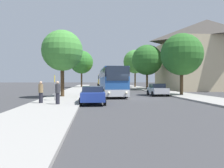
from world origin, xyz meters
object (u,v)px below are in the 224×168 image
object	(u,v)px
bus_front	(112,81)
pedestrian_waiting_near	(41,92)
tree_left_far	(82,62)
tree_right_far	(147,60)
bus_middle	(106,81)
bus_stop_sign	(55,84)
parked_car_right_near	(157,89)
pedestrian_waiting_far	(58,93)
tree_left_near	(62,51)
bus_rear	(103,81)
parked_car_left_curb	(93,94)
tree_right_near	(182,55)
tree_right_mid	(135,62)

from	to	relation	value
bus_front	pedestrian_waiting_near	world-z (taller)	bus_front
tree_left_far	tree_right_far	bearing A→B (deg)	-47.39
bus_middle	bus_stop_sign	size ratio (longest dim) A/B	5.35
bus_front	parked_car_right_near	size ratio (longest dim) A/B	2.66
pedestrian_waiting_near	pedestrian_waiting_far	distance (m)	1.71
pedestrian_waiting_far	tree_left_near	world-z (taller)	tree_left_near
bus_rear	tree_right_far	xyz separation A→B (m)	(7.86, -15.22, 4.10)
bus_front	bus_middle	size ratio (longest dim) A/B	0.93
parked_car_left_curb	bus_rear	bearing A→B (deg)	86.09
bus_middle	bus_stop_sign	bearing A→B (deg)	-103.63
tree_right_near	tree_right_mid	size ratio (longest dim) A/B	0.78
tree_left_near	tree_right_near	bearing A→B (deg)	6.18
tree_right_far	bus_front	bearing A→B (deg)	-118.96
pedestrian_waiting_near	tree_left_near	distance (m)	8.06
bus_middle	tree_right_near	distance (m)	19.24
bus_stop_sign	pedestrian_waiting_near	distance (m)	2.39
bus_rear	pedestrian_waiting_far	size ratio (longest dim) A/B	6.79
tree_left_far	parked_car_right_near	bearing A→B (deg)	-70.28
bus_front	tree_right_mid	bearing A→B (deg)	72.97
tree_left_near	pedestrian_waiting_far	bearing A→B (deg)	-84.96
bus_stop_sign	tree_left_far	world-z (taller)	tree_left_far
parked_car_left_curb	tree_left_far	size ratio (longest dim) A/B	0.48
tree_left_near	tree_right_far	distance (m)	22.21
parked_car_right_near	bus_stop_sign	size ratio (longest dim) A/B	1.87
bus_middle	tree_left_far	distance (m)	14.93
tree_left_far	bus_stop_sign	bearing A→B (deg)	-90.97
pedestrian_waiting_far	tree_right_mid	world-z (taller)	tree_right_mid
bus_rear	pedestrian_waiting_far	distance (m)	40.74
tree_left_near	tree_right_far	size ratio (longest dim) A/B	0.84
bus_rear	tree_left_far	world-z (taller)	tree_left_far
bus_rear	tree_left_far	distance (m)	7.26
bus_rear	tree_right_mid	bearing A→B (deg)	-5.14
bus_middle	tree_left_near	bearing A→B (deg)	-106.90
bus_rear	parked_car_right_near	xyz separation A→B (m)	(5.23, -30.51, -0.93)
tree_right_near	tree_right_mid	distance (m)	30.19
bus_rear	tree_left_far	bearing A→B (deg)	-170.91
bus_middle	tree_left_near	distance (m)	19.82
tree_left_near	tree_right_near	xyz separation A→B (m)	(14.11, 1.53, -0.09)
pedestrian_waiting_near	tree_right_mid	bearing A→B (deg)	129.87
parked_car_right_near	tree_right_mid	bearing A→B (deg)	-93.75
bus_stop_sign	pedestrian_waiting_far	xyz separation A→B (m)	(0.73, -3.16, -0.54)
parked_car_right_near	bus_rear	bearing A→B (deg)	-77.97
bus_front	tree_right_near	bearing A→B (deg)	-7.34
bus_stop_sign	tree_right_mid	size ratio (longest dim) A/B	0.23
parked_car_right_near	parked_car_left_curb	bearing A→B (deg)	48.98
bus_stop_sign	tree_left_far	distance (m)	36.77
pedestrian_waiting_near	tree_right_near	world-z (taller)	tree_right_near
bus_rear	pedestrian_waiting_near	bearing A→B (deg)	-98.80
pedestrian_waiting_near	bus_middle	bearing A→B (deg)	136.71
tree_right_mid	bus_front	bearing A→B (deg)	-106.63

